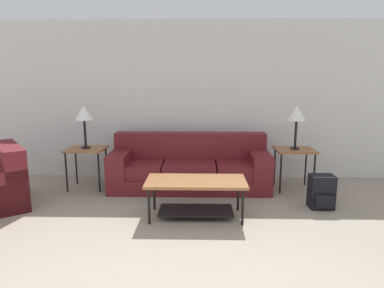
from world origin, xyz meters
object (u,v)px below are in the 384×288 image
at_px(side_table_left, 86,152).
at_px(table_lamp_left, 84,114).
at_px(coffee_table, 196,190).
at_px(backpack, 322,192).
at_px(side_table_right, 295,153).
at_px(couch, 190,169).
at_px(table_lamp_right, 297,114).

relative_size(side_table_left, table_lamp_left, 0.97).
height_order(coffee_table, side_table_left, side_table_left).
bearing_deg(backpack, side_table_left, 166.94).
height_order(coffee_table, side_table_right, side_table_right).
xyz_separation_m(coffee_table, side_table_right, (1.47, 1.10, 0.22)).
height_order(couch, coffee_table, couch).
bearing_deg(coffee_table, side_table_left, 146.82).
distance_m(coffee_table, side_table_left, 2.02).
bearing_deg(table_lamp_right, table_lamp_left, 180.00).
relative_size(table_lamp_left, backpack, 1.48).
bearing_deg(coffee_table, backpack, 11.56).
height_order(coffee_table, table_lamp_left, table_lamp_left).
height_order(side_table_left, table_lamp_right, table_lamp_right).
xyz_separation_m(couch, side_table_left, (-1.58, -0.06, 0.26)).
height_order(table_lamp_left, table_lamp_right, same).
height_order(couch, table_lamp_left, table_lamp_left).
relative_size(couch, coffee_table, 2.00).
distance_m(couch, coffee_table, 1.17).
bearing_deg(coffee_table, table_lamp_left, 146.82).
xyz_separation_m(couch, table_lamp_right, (1.58, -0.06, 0.85)).
distance_m(table_lamp_left, backpack, 3.53).
relative_size(couch, backpack, 5.43).
relative_size(side_table_left, table_lamp_right, 0.97).
bearing_deg(couch, backpack, -25.62).
relative_size(side_table_right, table_lamp_right, 0.97).
bearing_deg(backpack, coffee_table, -168.44).
height_order(side_table_right, table_lamp_left, table_lamp_left).
relative_size(table_lamp_right, backpack, 1.48).
height_order(couch, backpack, couch).
distance_m(coffee_table, table_lamp_right, 2.00).
distance_m(coffee_table, table_lamp_left, 2.17).
height_order(couch, table_lamp_right, table_lamp_right).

